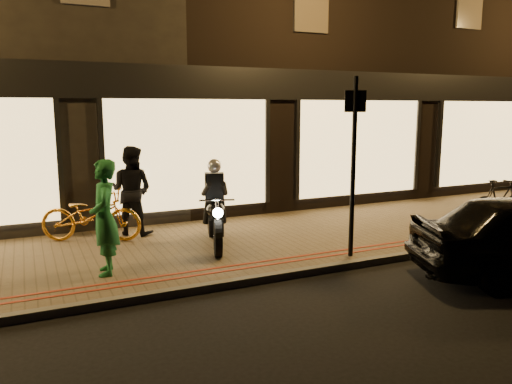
# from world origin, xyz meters

# --- Properties ---
(ground) EXTENTS (90.00, 90.00, 0.00)m
(ground) POSITION_xyz_m (0.00, 0.00, 0.00)
(ground) COLOR black
(ground) RESTS_ON ground
(sidewalk) EXTENTS (50.00, 4.00, 0.12)m
(sidewalk) POSITION_xyz_m (0.00, 2.00, 0.06)
(sidewalk) COLOR brown
(sidewalk) RESTS_ON ground
(kerb_stone) EXTENTS (50.00, 0.14, 0.12)m
(kerb_stone) POSITION_xyz_m (0.00, 0.05, 0.06)
(kerb_stone) COLOR #59544C
(kerb_stone) RESTS_ON ground
(red_kerb_lines) EXTENTS (50.00, 0.26, 0.01)m
(red_kerb_lines) POSITION_xyz_m (0.00, 0.55, 0.12)
(red_kerb_lines) COLOR maroon
(red_kerb_lines) RESTS_ON sidewalk
(building_row) EXTENTS (48.00, 10.11, 8.50)m
(building_row) POSITION_xyz_m (-0.00, 8.99, 4.25)
(building_row) COLOR black
(building_row) RESTS_ON ground
(motorcycle) EXTENTS (0.81, 1.89, 1.59)m
(motorcycle) POSITION_xyz_m (-0.20, 1.87, 0.73)
(motorcycle) COLOR black
(motorcycle) RESTS_ON sidewalk
(sign_post) EXTENTS (0.33, 0.17, 3.00)m
(sign_post) POSITION_xyz_m (1.67, 0.32, 1.80)
(sign_post) COLOR black
(sign_post) RESTS_ON sidewalk
(bicycle_gold) EXTENTS (1.98, 1.37, 0.99)m
(bicycle_gold) POSITION_xyz_m (-2.20, 3.19, 0.61)
(bicycle_gold) COLOR orange
(bicycle_gold) RESTS_ON sidewalk
(bicycle_dark) EXTENTS (1.59, 0.50, 0.95)m
(bicycle_dark) POSITION_xyz_m (6.18, 1.07, 0.59)
(bicycle_dark) COLOR black
(bicycle_dark) RESTS_ON sidewalk
(person_green) EXTENTS (0.49, 0.68, 1.75)m
(person_green) POSITION_xyz_m (-2.25, 1.12, 0.99)
(person_green) COLOR #1B6630
(person_green) RESTS_ON sidewalk
(person_dark) EXTENTS (1.09, 1.06, 1.76)m
(person_dark) POSITION_xyz_m (-1.39, 3.40, 1.00)
(person_dark) COLOR black
(person_dark) RESTS_ON sidewalk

